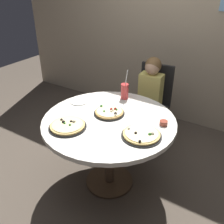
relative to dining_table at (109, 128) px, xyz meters
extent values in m
plane|color=#4C4238|center=(0.00, 0.00, -0.65)|extent=(8.00, 8.00, 0.00)
cube|color=tan|center=(0.00, 1.67, 0.80)|extent=(5.20, 0.12, 2.90)
cylinder|color=silver|center=(0.00, 0.00, 0.08)|extent=(1.20, 1.20, 0.04)
cylinder|color=#4C3826|center=(0.00, 0.00, -0.29)|extent=(0.09, 0.09, 0.69)
cylinder|color=#4C3826|center=(0.00, 0.00, -0.64)|extent=(0.48, 0.48, 0.02)
cube|color=black|center=(0.00, 0.92, -0.22)|extent=(0.43, 0.43, 0.04)
cube|color=black|center=(-0.01, 1.10, 0.04)|extent=(0.40, 0.07, 0.52)
cylinder|color=black|center=(-0.16, 0.74, -0.45)|extent=(0.04, 0.04, 0.41)
cylinder|color=black|center=(0.18, 0.76, -0.45)|extent=(0.04, 0.04, 0.41)
cylinder|color=black|center=(-0.18, 1.08, -0.45)|extent=(0.04, 0.04, 0.41)
cylinder|color=black|center=(0.16, 1.10, -0.45)|extent=(0.04, 0.04, 0.41)
cube|color=#3F4766|center=(0.01, 0.76, -0.43)|extent=(0.26, 0.34, 0.45)
cube|color=#D8CC66|center=(0.00, 0.90, 0.02)|extent=(0.27, 0.18, 0.44)
sphere|color=tan|center=(0.00, 0.90, 0.32)|extent=(0.17, 0.17, 0.17)
sphere|color=brown|center=(0.00, 0.92, 0.34)|extent=(0.18, 0.18, 0.18)
cylinder|color=black|center=(-0.05, 0.08, 0.11)|extent=(0.29, 0.29, 0.01)
cylinder|color=tan|center=(-0.05, 0.08, 0.12)|extent=(0.26, 0.26, 0.02)
cylinder|color=beige|center=(-0.05, 0.08, 0.13)|extent=(0.23, 0.23, 0.01)
sphere|color=#387F33|center=(-0.16, 0.11, 0.14)|extent=(0.03, 0.03, 0.03)
sphere|color=#387F33|center=(-0.08, 0.04, 0.14)|extent=(0.02, 0.02, 0.02)
sphere|color=beige|center=(0.04, 0.04, 0.14)|extent=(0.02, 0.02, 0.02)
sphere|color=#387F33|center=(0.00, 0.13, 0.14)|extent=(0.02, 0.02, 0.02)
sphere|color=beige|center=(-0.02, 0.10, 0.14)|extent=(0.02, 0.02, 0.02)
sphere|color=beige|center=(-0.02, 0.08, 0.14)|extent=(0.02, 0.02, 0.02)
sphere|color=black|center=(0.03, 0.06, 0.14)|extent=(0.03, 0.03, 0.03)
sphere|color=#B2231E|center=(-0.05, 0.11, 0.14)|extent=(0.02, 0.02, 0.02)
sphere|color=#B2231E|center=(-0.02, 0.14, 0.14)|extent=(0.03, 0.03, 0.03)
cylinder|color=black|center=(0.37, -0.09, 0.11)|extent=(0.33, 0.33, 0.01)
cylinder|color=#D8B266|center=(0.37, -0.09, 0.12)|extent=(0.30, 0.30, 0.02)
cylinder|color=beige|center=(0.37, -0.09, 0.13)|extent=(0.27, 0.27, 0.01)
sphere|color=black|center=(0.41, -0.21, 0.14)|extent=(0.02, 0.02, 0.02)
sphere|color=#387F33|center=(0.43, -0.08, 0.14)|extent=(0.02, 0.02, 0.02)
sphere|color=beige|center=(0.25, -0.09, 0.14)|extent=(0.02, 0.02, 0.02)
sphere|color=beige|center=(0.45, -0.06, 0.14)|extent=(0.03, 0.03, 0.03)
sphere|color=black|center=(0.33, -0.12, 0.14)|extent=(0.02, 0.02, 0.02)
cylinder|color=black|center=(-0.22, -0.30, 0.11)|extent=(0.32, 0.32, 0.01)
cylinder|color=#D8B266|center=(-0.22, -0.30, 0.12)|extent=(0.30, 0.30, 0.02)
cylinder|color=beige|center=(-0.22, -0.30, 0.13)|extent=(0.26, 0.26, 0.01)
sphere|color=black|center=(-0.31, -0.28, 0.14)|extent=(0.02, 0.02, 0.02)
sphere|color=beige|center=(-0.20, -0.25, 0.14)|extent=(0.03, 0.03, 0.03)
sphere|color=black|center=(-0.27, -0.30, 0.14)|extent=(0.03, 0.03, 0.03)
sphere|color=beige|center=(-0.27, -0.30, 0.14)|extent=(0.02, 0.02, 0.02)
sphere|color=#387F33|center=(-0.19, -0.31, 0.14)|extent=(0.02, 0.02, 0.02)
sphere|color=black|center=(-0.22, -0.26, 0.14)|extent=(0.02, 0.02, 0.02)
sphere|color=#387F33|center=(-0.25, -0.31, 0.14)|extent=(0.02, 0.02, 0.02)
cylinder|color=#B73333|center=(-0.09, 0.44, 0.18)|extent=(0.08, 0.08, 0.16)
cylinder|color=white|center=(-0.08, 0.44, 0.30)|extent=(0.02, 0.04, 0.22)
cylinder|color=brown|center=(0.45, 0.17, 0.12)|extent=(0.07, 0.07, 0.04)
cylinder|color=white|center=(-0.44, 0.13, 0.10)|extent=(0.18, 0.18, 0.01)
camera|label=1|loc=(1.06, -1.65, 1.26)|focal=40.79mm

